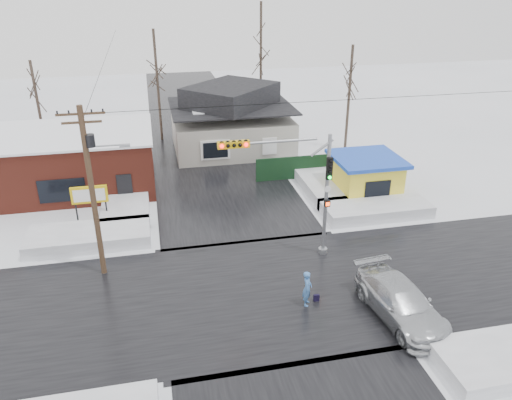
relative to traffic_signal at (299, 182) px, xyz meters
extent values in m
plane|color=white|center=(-2.43, -2.97, -4.54)|extent=(120.00, 120.00, 0.00)
cube|color=black|center=(-2.43, -2.97, -4.53)|extent=(10.00, 120.00, 0.02)
cube|color=black|center=(-2.43, -2.97, -4.53)|extent=(120.00, 10.00, 0.02)
cube|color=white|center=(-11.43, 4.03, -4.14)|extent=(7.00, 3.00, 0.80)
cube|color=white|center=(6.57, 4.03, -4.14)|extent=(7.00, 3.00, 0.80)
cube|color=white|center=(-9.43, 9.03, -4.14)|extent=(3.00, 8.00, 0.80)
cube|color=white|center=(4.57, 9.03, -4.14)|extent=(3.00, 8.00, 0.80)
cylinder|color=gray|center=(1.57, 0.03, -1.04)|extent=(0.20, 0.20, 7.00)
cylinder|color=gray|center=(1.57, 0.03, -4.39)|extent=(0.50, 0.50, 0.30)
cylinder|color=gray|center=(-1.43, 0.03, 2.26)|extent=(4.60, 0.14, 0.14)
cube|color=gold|center=(-3.43, 0.03, 2.26)|extent=(1.60, 0.28, 0.35)
sphere|color=#FF0C0C|center=(-4.03, -0.13, 2.26)|extent=(0.20, 0.20, 0.20)
sphere|color=#FF0C0C|center=(-2.83, -0.13, 2.26)|extent=(0.20, 0.20, 0.20)
cube|color=black|center=(1.57, -0.17, 0.66)|extent=(0.30, 0.22, 1.20)
sphere|color=#0CE533|center=(1.57, -0.31, 0.21)|extent=(0.18, 0.18, 0.18)
cube|color=black|center=(1.57, -0.17, -1.34)|extent=(0.30, 0.20, 0.35)
cylinder|color=#382619|center=(-10.43, 0.53, -0.04)|extent=(0.28, 0.28, 9.00)
cube|color=#382619|center=(-10.43, 0.53, 4.06)|extent=(2.20, 0.10, 0.10)
cube|color=#382619|center=(-10.43, 0.53, 3.66)|extent=(1.80, 0.10, 0.10)
cylinder|color=black|center=(-10.18, 0.53, 2.76)|extent=(0.44, 0.44, 0.60)
cylinder|color=gray|center=(-9.53, 0.53, 2.46)|extent=(1.80, 0.08, 0.08)
cube|color=gray|center=(-8.63, 0.53, 2.41)|extent=(0.50, 0.22, 0.12)
cube|color=maroon|center=(-13.43, 13.03, -2.54)|extent=(12.00, 8.00, 4.00)
cube|color=white|center=(-13.43, 13.03, -0.49)|extent=(12.20, 8.20, 0.15)
cube|color=black|center=(-13.43, 9.01, -3.14)|extent=(3.00, 0.08, 1.60)
cube|color=black|center=(-9.43, 9.01, -3.44)|extent=(1.00, 0.08, 2.20)
cylinder|color=black|center=(-12.33, 6.53, -3.64)|extent=(0.10, 0.10, 1.80)
cylinder|color=black|center=(-10.53, 6.53, -3.64)|extent=(0.10, 0.10, 1.80)
cube|color=gold|center=(-11.43, 6.53, -2.54)|extent=(2.20, 0.18, 1.10)
cube|color=white|center=(-11.43, 6.42, -2.54)|extent=(1.90, 0.02, 0.80)
cube|color=#B0AB9F|center=(-0.43, 19.03, -3.04)|extent=(10.00, 8.00, 3.00)
cube|color=black|center=(-0.43, 19.03, -0.64)|extent=(10.40, 8.40, 0.12)
pyramid|color=black|center=(-0.43, 19.03, 0.32)|extent=(9.00, 7.00, 1.80)
cube|color=maroon|center=(2.77, 20.03, 0.36)|extent=(0.70, 0.70, 1.40)
cube|color=white|center=(-2.43, 14.98, -3.14)|extent=(2.40, 0.12, 1.60)
cube|color=yellow|center=(7.07, 7.03, -3.24)|extent=(4.00, 4.00, 2.60)
cube|color=blue|center=(7.07, 7.03, -1.79)|extent=(4.60, 4.60, 0.25)
cube|color=black|center=(7.07, 5.00, -3.24)|extent=(1.80, 0.06, 1.20)
cube|color=black|center=(4.07, 11.03, -3.64)|extent=(8.00, 0.12, 1.80)
cylinder|color=#332821|center=(-6.43, 23.03, 0.46)|extent=(0.24, 0.24, 10.00)
cylinder|color=#332821|center=(3.57, 25.03, 1.46)|extent=(0.24, 0.24, 12.00)
cylinder|color=#332821|center=(9.57, 17.03, -0.04)|extent=(0.24, 0.24, 9.00)
cylinder|color=#332821|center=(-16.43, 21.03, -0.54)|extent=(0.24, 0.24, 8.00)
imported|color=#4274B9|center=(-0.77, -4.37, -3.64)|extent=(0.66, 0.77, 1.80)
imported|color=silver|center=(3.12, -6.19, -3.72)|extent=(2.90, 5.88, 1.64)
cube|color=black|center=(-0.24, -4.23, -4.36)|extent=(0.29, 0.13, 0.35)
camera|label=1|loc=(-7.28, -23.04, 10.05)|focal=35.00mm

